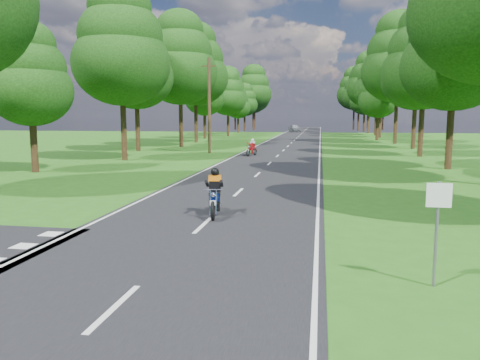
# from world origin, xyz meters

# --- Properties ---
(ground) EXTENTS (160.00, 160.00, 0.00)m
(ground) POSITION_xyz_m (0.00, 0.00, 0.00)
(ground) COLOR #235814
(ground) RESTS_ON ground
(main_road) EXTENTS (7.00, 140.00, 0.02)m
(main_road) POSITION_xyz_m (0.00, 50.00, 0.01)
(main_road) COLOR black
(main_road) RESTS_ON ground
(road_markings) EXTENTS (7.40, 140.00, 0.01)m
(road_markings) POSITION_xyz_m (-0.14, 48.13, 0.02)
(road_markings) COLOR silver
(road_markings) RESTS_ON main_road
(treeline) EXTENTS (40.00, 115.35, 14.78)m
(treeline) POSITION_xyz_m (1.43, 60.06, 8.25)
(treeline) COLOR black
(treeline) RESTS_ON ground
(telegraph_pole) EXTENTS (1.20, 0.26, 8.00)m
(telegraph_pole) POSITION_xyz_m (-6.00, 28.00, 4.07)
(telegraph_pole) COLOR #382616
(telegraph_pole) RESTS_ON ground
(road_sign) EXTENTS (0.45, 0.07, 2.00)m
(road_sign) POSITION_xyz_m (5.50, -2.01, 1.34)
(road_sign) COLOR slate
(road_sign) RESTS_ON ground
(rider_near_blue) EXTENTS (0.88, 1.90, 1.52)m
(rider_near_blue) POSITION_xyz_m (0.04, 3.40, 0.78)
(rider_near_blue) COLOR navy
(rider_near_blue) RESTS_ON main_road
(rider_far_red) EXTENTS (0.97, 1.72, 1.36)m
(rider_far_red) POSITION_xyz_m (-2.06, 25.86, 0.70)
(rider_far_red) COLOR #A80C1B
(rider_far_red) RESTS_ON main_road
(distant_car) EXTENTS (2.95, 4.51, 1.43)m
(distant_car) POSITION_xyz_m (-1.68, 81.25, 0.73)
(distant_car) COLOR #B1B3B8
(distant_car) RESTS_ON main_road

